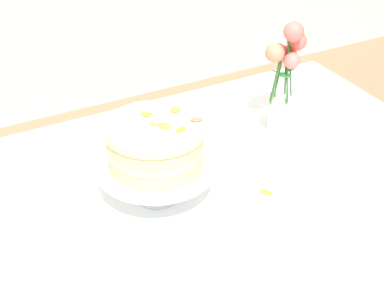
# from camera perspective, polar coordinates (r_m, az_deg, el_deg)

# --- Properties ---
(dining_table) EXTENTS (1.40, 1.00, 0.74)m
(dining_table) POSITION_cam_1_polar(r_m,az_deg,el_deg) (1.51, 2.51, -6.87)
(dining_table) COLOR white
(dining_table) RESTS_ON ground
(linen_napkin) EXTENTS (0.32, 0.32, 0.00)m
(linen_napkin) POSITION_cam_1_polar(r_m,az_deg,el_deg) (1.45, -3.37, -4.18)
(linen_napkin) COLOR white
(linen_napkin) RESTS_ON dining_table
(cake_stand) EXTENTS (0.29, 0.29, 0.10)m
(cake_stand) POSITION_cam_1_polar(r_m,az_deg,el_deg) (1.40, -3.48, -1.54)
(cake_stand) COLOR silver
(cake_stand) RESTS_ON linen_napkin
(layer_cake) EXTENTS (0.23, 0.23, 0.11)m
(layer_cake) POSITION_cam_1_polar(r_m,az_deg,el_deg) (1.36, -3.58, 0.93)
(layer_cake) COLOR beige
(layer_cake) RESTS_ON cake_stand
(flower_vase) EXTENTS (0.13, 0.10, 0.34)m
(flower_vase) POSITION_cam_1_polar(r_m,az_deg,el_deg) (1.65, 8.89, 7.37)
(flower_vase) COLOR silver
(flower_vase) RESTS_ON dining_table
(loose_petal_0) EXTENTS (0.04, 0.04, 0.01)m
(loose_petal_0) POSITION_cam_1_polar(r_m,az_deg,el_deg) (1.47, 7.24, -3.77)
(loose_petal_0) COLOR orange
(loose_petal_0) RESTS_ON dining_table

